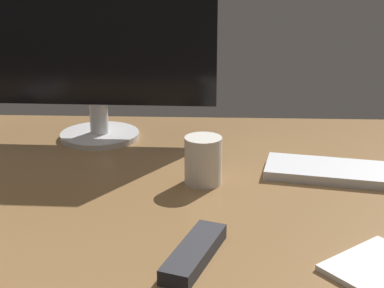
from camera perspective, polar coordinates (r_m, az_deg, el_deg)
desk at (r=115.70cm, az=-3.94°, el=-3.71°), size 140.00×84.00×2.00cm
monitor at (r=134.06cm, az=-9.63°, el=10.23°), size 55.62×18.76×43.19cm
keyboard at (r=118.82cm, az=15.75°, el=-2.79°), size 36.31×17.89×1.86cm
tv_remote at (r=85.73cm, az=0.24°, el=-10.73°), size 9.63×17.00×2.35cm
coffee_mug at (r=110.43cm, az=1.11°, el=-1.64°), size 7.19×7.19×9.35cm
notepad at (r=87.96cm, az=17.81°, el=-11.48°), size 17.64×17.06×0.86cm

